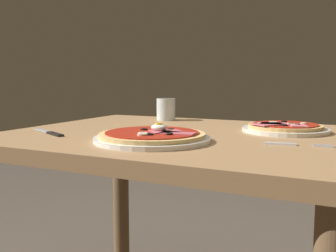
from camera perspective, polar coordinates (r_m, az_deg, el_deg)
dining_table at (r=1.18m, az=1.91°, el=-6.97°), size 1.02×0.83×0.73m
pizza_foreground at (r=0.99m, az=-2.24°, el=-1.61°), size 0.30×0.30×0.05m
pizza_across_left at (r=1.22m, az=17.12°, el=-0.28°), size 0.26×0.26×0.03m
water_glass_near at (r=1.50m, az=-0.31°, el=2.32°), size 0.07×0.07×0.09m
fork at (r=0.98m, az=18.19°, el=-2.63°), size 0.16×0.04×0.00m
knife at (r=1.18m, az=-17.29°, el=-0.95°), size 0.18×0.10×0.01m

